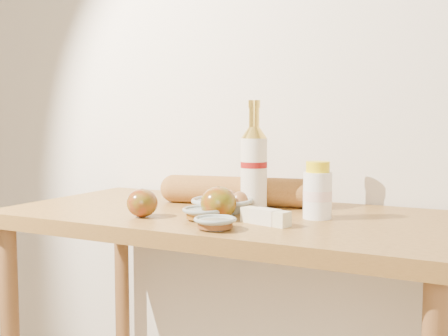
{
  "coord_description": "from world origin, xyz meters",
  "views": [
    {
      "loc": [
        0.66,
        -0.14,
        1.15
      ],
      "look_at": [
        0.0,
        1.15,
        1.02
      ],
      "focal_mm": 45.0,
      "sensor_mm": 36.0,
      "label": 1
    }
  ],
  "objects_px": {
    "table": "(229,258)",
    "bourbon_bottle": "(254,165)",
    "cream_bottle": "(318,192)",
    "egg_bowl": "(223,204)",
    "baguette": "(241,191)"
  },
  "relations": [
    {
      "from": "table",
      "to": "bourbon_bottle",
      "type": "xyz_separation_m",
      "value": [
        0.04,
        0.07,
        0.24
      ]
    },
    {
      "from": "cream_bottle",
      "to": "egg_bowl",
      "type": "xyz_separation_m",
      "value": [
        -0.25,
        -0.03,
        -0.04
      ]
    },
    {
      "from": "baguette",
      "to": "cream_bottle",
      "type": "bearing_deg",
      "value": -32.68
    },
    {
      "from": "bourbon_bottle",
      "to": "cream_bottle",
      "type": "bearing_deg",
      "value": -11.75
    },
    {
      "from": "bourbon_bottle",
      "to": "baguette",
      "type": "bearing_deg",
      "value": 144.32
    },
    {
      "from": "egg_bowl",
      "to": "baguette",
      "type": "xyz_separation_m",
      "value": [
        -0.01,
        0.14,
        0.02
      ]
    },
    {
      "from": "table",
      "to": "bourbon_bottle",
      "type": "distance_m",
      "value": 0.26
    },
    {
      "from": "table",
      "to": "baguette",
      "type": "bearing_deg",
      "value": 101.62
    },
    {
      "from": "egg_bowl",
      "to": "cream_bottle",
      "type": "bearing_deg",
      "value": 6.6
    },
    {
      "from": "table",
      "to": "baguette",
      "type": "height_order",
      "value": "baguette"
    },
    {
      "from": "table",
      "to": "cream_bottle",
      "type": "xyz_separation_m",
      "value": [
        0.24,
        0.02,
        0.19
      ]
    },
    {
      "from": "egg_bowl",
      "to": "baguette",
      "type": "height_order",
      "value": "baguette"
    },
    {
      "from": "baguette",
      "to": "table",
      "type": "bearing_deg",
      "value": -88.63
    },
    {
      "from": "cream_bottle",
      "to": "baguette",
      "type": "xyz_separation_m",
      "value": [
        -0.26,
        0.11,
        -0.02
      ]
    },
    {
      "from": "table",
      "to": "egg_bowl",
      "type": "distance_m",
      "value": 0.15
    }
  ]
}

